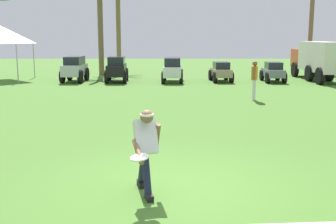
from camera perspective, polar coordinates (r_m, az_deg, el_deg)
The scene contains 14 objects.
ground_plane at distance 7.23m, azimuth 1.27°, elevation -10.30°, with size 80.00×80.00×0.00m, color #447129.
frisbee_thrower at distance 6.72m, azimuth -3.00°, elevation -4.79°, with size 0.47×1.13×1.42m.
frisbee_in_flight at distance 6.22m, azimuth -3.83°, elevation -6.15°, with size 0.39×0.39×0.06m.
teammate_near_sideline at distance 16.98m, azimuth 11.69°, elevation 4.69°, with size 0.31×0.49×1.56m.
parked_car_slot_a at distance 24.05m, azimuth -12.48°, elevation 5.79°, with size 1.22×2.38×1.40m.
parked_car_slot_b at distance 23.57m, azimuth -6.91°, elevation 5.87°, with size 1.25×2.39×1.40m.
parked_car_slot_c at distance 23.35m, azimuth 0.69°, elevation 5.86°, with size 1.22×2.43×1.34m.
parked_car_slot_d at distance 23.77m, azimuth 7.24°, elevation 5.47°, with size 1.20×2.25×1.10m.
parked_car_slot_e at distance 24.12m, azimuth 14.10°, elevation 5.32°, with size 1.12×2.22×1.10m.
box_truck at distance 25.72m, azimuth 19.53°, elevation 6.82°, with size 1.44×5.91×2.20m.
palm_tree_left_of_centre at distance 27.84m, azimuth -9.11°, elevation 11.96°, with size 3.52×3.56×5.48m.
palm_tree_right_of_centre at distance 30.66m, azimuth -6.66°, elevation 12.25°, with size 3.22×3.26×5.80m.
palm_tree_far_right at distance 32.00m, azimuth 18.97°, elevation 12.53°, with size 3.35×3.62×6.57m.
event_tent at distance 26.17m, azimuth -21.85°, elevation 9.75°, with size 3.03×3.03×3.14m.
Camera 1 is at (-0.15, -6.77, 2.55)m, focal length 45.00 mm.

